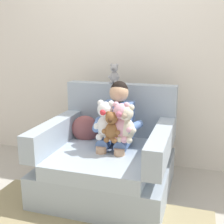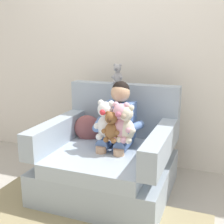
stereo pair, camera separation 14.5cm
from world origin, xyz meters
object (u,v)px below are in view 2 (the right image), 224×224
plush_white (106,121)px  armchair (110,159)px  throw_pillow (88,128)px  plush_pink (121,123)px  plush_cream (126,124)px  plush_brown (111,127)px  plush_grey_on_backrest (117,74)px  seated_child (118,124)px

plush_white → armchair: bearing=69.7°
plush_white → throw_pillow: plush_white is taller
plush_pink → plush_cream: bearing=-5.0°
plush_brown → plush_white: plush_white is taller
plush_cream → plush_grey_on_backrest: bearing=96.3°
seated_child → plush_brown: (0.01, -0.18, 0.02)m
armchair → plush_cream: bearing=-28.0°
plush_cream → plush_white: size_ratio=0.94×
plush_brown → plush_cream: 0.12m
plush_grey_on_backrest → seated_child: bearing=-60.2°
plush_brown → plush_pink: 0.09m
plush_grey_on_backrest → throw_pillow: 0.60m
plush_pink → plush_grey_on_backrest: plush_grey_on_backrest is taller
plush_cream → throw_pillow: bearing=131.5°
plush_cream → plush_white: (-0.18, 0.00, 0.01)m
armchair → plush_brown: 0.38m
armchair → plush_pink: armchair is taller
plush_pink → plush_grey_on_backrest: size_ratio=1.71×
seated_child → plush_brown: size_ratio=3.11×
plush_cream → throw_pillow: plush_cream is taller
plush_white → plush_grey_on_backrest: 0.59m
seated_child → plush_grey_on_backrest: plush_grey_on_backrest is taller
seated_child → throw_pillow: bearing=157.3°
armchair → plush_brown: armchair is taller
armchair → plush_brown: bearing=-63.1°
seated_child → plush_pink: 0.17m
plush_brown → plush_pink: size_ratio=0.80×
seated_child → plush_pink: (0.08, -0.14, 0.05)m
plush_white → throw_pillow: bearing=117.5°
throw_pillow → plush_white: bearing=-39.7°
plush_grey_on_backrest → throw_pillow: bearing=-122.6°
seated_child → plush_cream: bearing=-56.1°
plush_brown → plush_pink: plush_pink is taller
plush_cream → plush_white: 0.18m
armchair → plush_white: (0.00, -0.09, 0.38)m
plush_cream → plush_pink: size_ratio=0.95×
seated_child → plush_white: (-0.06, -0.14, 0.05)m
plush_white → throw_pillow: 0.41m
plush_brown → seated_child: bearing=73.1°
plush_pink → throw_pillow: 0.52m
throw_pillow → plush_grey_on_backrest: bearing=47.9°
plush_pink → plush_white: (-0.13, 0.01, 0.00)m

